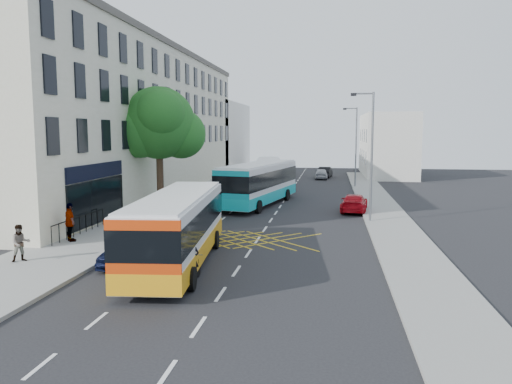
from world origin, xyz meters
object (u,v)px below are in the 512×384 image
at_px(street_tree, 159,124).
at_px(bus_near, 178,228).
at_px(pedestrian_near, 20,243).
at_px(distant_car_silver, 321,174).
at_px(parked_car_silver, 185,216).
at_px(bus_far, 268,173).
at_px(distant_car_dark, 325,172).
at_px(lamp_far, 355,143).
at_px(distant_car_grey, 280,171).
at_px(motorbike, 192,262).
at_px(pedestrian_far, 70,222).
at_px(bus_mid, 259,183).
at_px(red_hatchback, 354,203).
at_px(parked_car_blue, 128,249).
at_px(lamp_near, 370,150).

relative_size(street_tree, bus_near, 0.79).
bearing_deg(pedestrian_near, distant_car_silver, 32.14).
bearing_deg(distant_car_silver, parked_car_silver, 75.93).
xyz_separation_m(street_tree, bus_far, (6.07, 15.21, -4.74)).
xyz_separation_m(bus_near, distant_car_dark, (5.85, 42.72, -0.95)).
xyz_separation_m(bus_near, distant_car_silver, (5.41, 40.32, -0.97)).
height_order(lamp_far, distant_car_grey, lamp_far).
height_order(lamp_far, motorbike, lamp_far).
relative_size(lamp_far, motorbike, 4.11).
xyz_separation_m(motorbike, pedestrian_far, (-7.93, 5.39, 0.33)).
bearing_deg(lamp_far, motorbike, -102.63).
bearing_deg(motorbike, pedestrian_near, 171.20).
xyz_separation_m(street_tree, distant_car_silver, (11.20, 26.06, -5.65)).
bearing_deg(street_tree, pedestrian_far, -94.03).
bearing_deg(lamp_far, pedestrian_far, -118.63).
height_order(street_tree, pedestrian_far, street_tree).
relative_size(bus_mid, bus_far, 1.12).
relative_size(street_tree, distant_car_silver, 2.32).
distance_m(lamp_far, bus_near, 32.68).
bearing_deg(bus_near, distant_car_dark, 76.63).
height_order(bus_mid, distant_car_grey, bus_mid).
bearing_deg(pedestrian_near, lamp_far, 22.72).
xyz_separation_m(distant_car_dark, pedestrian_far, (-12.44, -39.82, 0.47)).
xyz_separation_m(bus_far, distant_car_grey, (-0.37, 15.06, -0.93)).
bearing_deg(red_hatchback, bus_near, 68.20).
distance_m(motorbike, distant_car_silver, 43.01).
distance_m(street_tree, bus_near, 16.09).
bearing_deg(parked_car_silver, red_hatchback, 35.53).
xyz_separation_m(lamp_far, distant_car_silver, (-3.50, 9.02, -3.97)).
bearing_deg(parked_car_blue, distant_car_dark, 79.03).
distance_m(bus_far, distant_car_grey, 15.09).
relative_size(street_tree, lamp_near, 1.10).
relative_size(distant_car_silver, distant_car_dark, 0.93).
distance_m(bus_far, pedestrian_far, 27.45).
relative_size(bus_far, distant_car_dark, 2.64).
bearing_deg(bus_near, bus_mid, 81.27).
bearing_deg(lamp_near, distant_car_dark, 95.57).
xyz_separation_m(bus_near, parked_car_blue, (-2.19, -0.27, -0.96)).
height_order(bus_mid, pedestrian_near, bus_mid).
bearing_deg(bus_near, bus_far, 83.89).
bearing_deg(parked_car_silver, bus_far, 84.04).
relative_size(bus_mid, parked_car_silver, 2.99).
xyz_separation_m(street_tree, distant_car_grey, (5.71, 30.26, -5.67)).
xyz_separation_m(bus_far, distant_car_dark, (5.57, 13.25, -0.89)).
relative_size(red_hatchback, pedestrian_near, 2.72).
bearing_deg(pedestrian_far, bus_far, -60.56).
bearing_deg(distant_car_grey, distant_car_silver, -33.29).
distance_m(motorbike, distant_car_dark, 45.44).
distance_m(street_tree, distant_car_silver, 28.92).
relative_size(lamp_near, distant_car_silver, 2.11).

